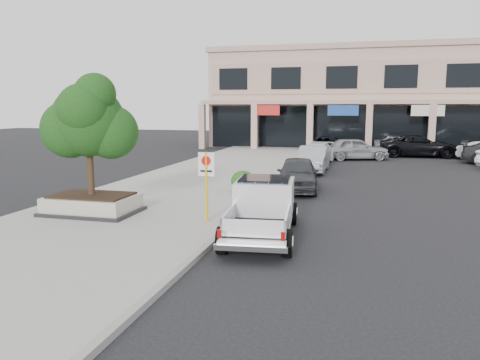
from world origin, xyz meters
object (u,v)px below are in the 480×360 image
curb_car_a (297,174)px  curb_car_c (316,153)px  curb_car_d (326,147)px  pickup_truck (262,210)px  lot_car_a (355,149)px  planter_tree (94,121)px  curb_car_b (313,159)px  lot_car_e (400,144)px  lot_car_d (420,146)px  planter (92,204)px  no_parking_sign (206,177)px

curb_car_a → curb_car_c: curb_car_a is taller
curb_car_a → curb_car_d: curb_car_d is taller
pickup_truck → lot_car_a: bearing=78.0°
planter_tree → curb_car_c: (6.05, 17.91, -2.71)m
curb_car_b → lot_car_e: bearing=67.3°
curb_car_a → lot_car_d: lot_car_d is taller
planter → curb_car_c: (6.19, 18.07, 0.23)m
planter → curb_car_a: size_ratio=0.70×
planter → pickup_truck: pickup_truck is taller
curb_car_a → curb_car_c: (-0.16, 10.78, -0.08)m
planter_tree → lot_car_a: size_ratio=0.82×
lot_car_a → lot_car_e: lot_car_a is taller
planter → no_parking_sign: size_ratio=1.39×
planter_tree → pickup_truck: 6.88m
curb_car_a → curb_car_d: bearing=83.1°
planter → lot_car_d: bearing=61.0°
curb_car_b → pickup_truck: bearing=-89.3°
curb_car_a → lot_car_a: size_ratio=0.94×
planter_tree → curb_car_d: planter_tree is taller
planter → lot_car_e: bearing=65.9°
pickup_truck → curb_car_c: pickup_truck is taller
curb_car_a → lot_car_e: size_ratio=1.04×
planter → curb_car_a: bearing=48.9°
curb_car_a → lot_car_d: bearing=60.9°
lot_car_d → no_parking_sign: bearing=156.0°
lot_car_a → pickup_truck: bearing=155.6°
pickup_truck → curb_car_a: pickup_truck is taller
lot_car_e → curb_car_d: bearing=141.0°
no_parking_sign → curb_car_d: (2.18, 22.51, -0.83)m
lot_car_a → curb_car_c: bearing=121.5°
pickup_truck → lot_car_e: size_ratio=1.22×
curb_car_c → lot_car_a: (2.56, 3.04, 0.12)m
lot_car_d → lot_car_e: 3.40m
pickup_truck → curb_car_b: bearing=84.1°
pickup_truck → lot_car_a: 22.27m
planter_tree → lot_car_d: 28.05m
pickup_truck → curb_car_a: 8.33m
pickup_truck → curb_car_d: (0.13, 23.44, -0.04)m
planter_tree → curb_car_d: size_ratio=0.69×
planter_tree → curb_car_a: bearing=48.9°
curb_car_a → pickup_truck: bearing=-95.8°
pickup_truck → planter_tree: bearing=163.2°
curb_car_a → curb_car_b: (0.05, 6.56, -0.01)m
pickup_truck → curb_car_d: 23.44m
planter_tree → lot_car_a: (8.62, 20.95, -2.58)m
planter → curb_car_d: curb_car_d is taller
lot_car_a → lot_car_d: size_ratio=0.81×
pickup_truck → lot_car_a: size_ratio=1.10×
curb_car_d → curb_car_b: bearing=-89.3°
planter_tree → lot_car_d: planter_tree is taller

